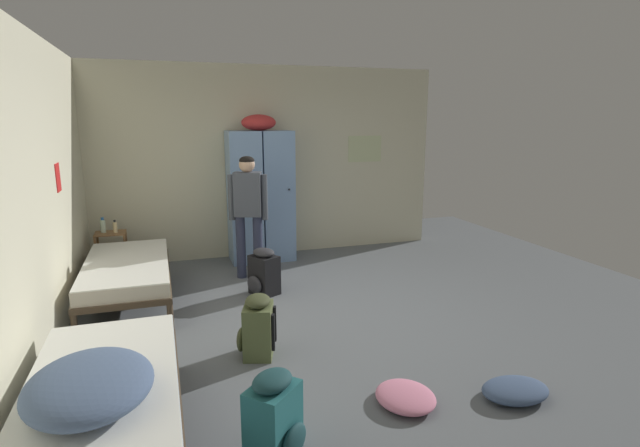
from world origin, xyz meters
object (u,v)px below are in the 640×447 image
at_px(bed_left_rear, 127,270).
at_px(water_bottle, 103,226).
at_px(bedding_heap, 90,385).
at_px(clothes_pile_pink, 406,397).
at_px(bed_left_front, 103,396).
at_px(person_traveler, 248,206).
at_px(clothes_pile_denim, 515,390).
at_px(lotion_bottle, 115,227).
at_px(backpack_teal, 275,417).
at_px(backpack_black, 264,273).
at_px(backpack_olive, 257,327).
at_px(shelf_unit, 112,249).
at_px(locker_bank, 261,194).

xyz_separation_m(bed_left_rear, water_bottle, (-0.33, 1.17, 0.28)).
xyz_separation_m(bedding_heap, clothes_pile_pink, (2.03, 0.15, -0.55)).
height_order(bed_left_front, person_traveler, person_traveler).
relative_size(water_bottle, clothes_pile_denim, 0.38).
bearing_deg(bed_left_rear, lotion_bottle, 99.21).
distance_m(bedding_heap, water_bottle, 4.06).
xyz_separation_m(bed_left_rear, clothes_pile_pink, (2.00, -2.73, -0.33)).
distance_m(person_traveler, clothes_pile_pink, 3.37).
relative_size(backpack_teal, clothes_pile_pink, 1.15).
height_order(bedding_heap, clothes_pile_pink, bedding_heap).
relative_size(bed_left_front, person_traveler, 1.21).
xyz_separation_m(backpack_black, clothes_pile_denim, (1.32, -2.73, -0.20)).
bearing_deg(backpack_olive, bedding_heap, -133.54).
bearing_deg(clothes_pile_denim, lotion_bottle, 126.62).
bearing_deg(shelf_unit, backpack_teal, -73.46).
bearing_deg(bed_left_front, clothes_pile_denim, -5.87).
bearing_deg(locker_bank, backpack_teal, -100.48).
bearing_deg(backpack_black, water_bottle, 143.37).
relative_size(locker_bank, water_bottle, 10.39).
bearing_deg(bed_left_rear, water_bottle, 105.75).
xyz_separation_m(backpack_black, clothes_pile_pink, (0.51, -2.54, -0.21)).
distance_m(locker_bank, backpack_teal, 4.36).
bearing_deg(clothes_pile_denim, backpack_black, 115.81).
height_order(water_bottle, backpack_black, water_bottle).
bearing_deg(shelf_unit, clothes_pile_denim, -53.02).
relative_size(shelf_unit, clothes_pile_denim, 1.09).
bearing_deg(backpack_teal, lotion_bottle, 105.79).
bearing_deg(person_traveler, bed_left_front, -115.01).
distance_m(bedding_heap, lotion_bottle, 3.99).
height_order(locker_bank, bedding_heap, locker_bank).
bearing_deg(clothes_pile_pink, backpack_olive, 129.50).
height_order(bed_left_rear, person_traveler, person_traveler).
xyz_separation_m(bedding_heap, backpack_teal, (1.01, -0.10, -0.34)).
bearing_deg(lotion_bottle, backpack_black, -37.75).
distance_m(locker_bank, lotion_bottle, 1.97).
relative_size(person_traveler, backpack_olive, 2.84).
distance_m(bed_left_rear, clothes_pile_denim, 4.06).
height_order(bed_left_front, backpack_teal, backpack_teal).
bearing_deg(clothes_pile_denim, person_traveler, 111.95).
bearing_deg(clothes_pile_denim, backpack_teal, -177.89).
height_order(lotion_bottle, clothes_pile_denim, lotion_bottle).
distance_m(bed_left_front, clothes_pile_denim, 2.84).
bearing_deg(clothes_pile_denim, backpack_olive, 143.37).
xyz_separation_m(bed_left_rear, backpack_black, (1.49, -0.18, -0.12)).
distance_m(shelf_unit, water_bottle, 0.32).
relative_size(lotion_bottle, clothes_pile_pink, 0.35).
distance_m(water_bottle, clothes_pile_pink, 4.58).
relative_size(backpack_olive, clothes_pile_pink, 1.15).
bearing_deg(shelf_unit, backpack_olive, -63.91).
xyz_separation_m(shelf_unit, clothes_pile_pink, (2.25, -3.88, -0.29)).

